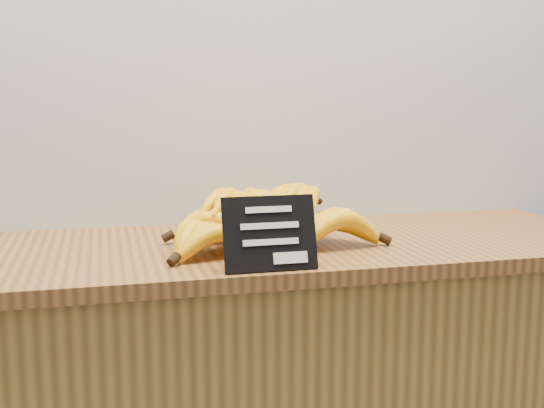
{
  "coord_description": "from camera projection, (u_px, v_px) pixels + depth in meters",
  "views": [
    {
      "loc": [
        -0.25,
        1.36,
        1.24
      ],
      "look_at": [
        0.08,
        2.7,
        1.02
      ],
      "focal_mm": 45.0,
      "sensor_mm": 36.0,
      "label": 1
    }
  ],
  "objects": [
    {
      "name": "counter_top",
      "position": [
        266.0,
        248.0,
        1.47
      ],
      "size": [
        1.55,
        0.54,
        0.03
      ],
      "primitive_type": "cube",
      "color": "brown",
      "rests_on": "counter"
    },
    {
      "name": "chalkboard_sign",
      "position": [
        270.0,
        234.0,
        1.22
      ],
      "size": [
        0.17,
        0.05,
        0.13
      ],
      "primitive_type": "cube",
      "rotation": [
        -0.29,
        0.0,
        0.0
      ],
      "color": "black",
      "rests_on": "counter_top"
    },
    {
      "name": "banana_pile",
      "position": [
        263.0,
        220.0,
        1.45
      ],
      "size": [
        0.5,
        0.38,
        0.12
      ],
      "color": "yellow",
      "rests_on": "counter_top"
    }
  ]
}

